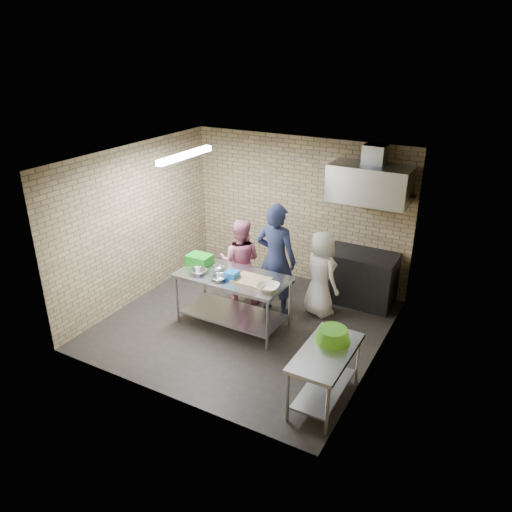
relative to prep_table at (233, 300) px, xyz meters
The scene contains 25 objects.
floor 0.47m from the prep_table, 24.01° to the left, with size 4.20×4.20×0.00m, color black.
ceiling 2.27m from the prep_table, 24.01° to the left, with size 4.20×4.20×0.00m, color black.
back_wall 2.27m from the prep_table, 85.40° to the left, with size 4.20×0.06×2.70m, color tan.
front_wall 2.14m from the prep_table, 85.05° to the right, with size 4.20×0.06×2.70m, color tan.
left_wall 2.14m from the prep_table, behind, with size 0.06×4.00×2.70m, color tan.
right_wall 2.45m from the prep_table, ahead, with size 0.06×4.00×2.70m, color tan.
prep_table is the anchor object (origin of this frame).
side_counter 2.22m from the prep_table, 27.54° to the right, with size 0.60×1.20×0.75m, color silver.
stove 2.30m from the prep_table, 48.66° to the left, with size 1.20×0.70×0.90m, color black.
range_hood 2.87m from the prep_table, 49.47° to the left, with size 1.30×0.60×0.60m, color silver.
hood_duct 3.24m from the prep_table, 51.75° to the left, with size 0.35×0.30×0.30m, color #A5A8AD.
wall_shelf 3.06m from the prep_table, 47.23° to the left, with size 0.80×0.20×0.04m, color #3F2B19.
fluorescent_fixture 2.36m from the prep_table, behind, with size 0.10×1.25×0.08m, color white.
green_crate 0.87m from the prep_table, behind, with size 0.39×0.29×0.15m, color #1A911B.
blue_tub 0.51m from the prep_table, 63.43° to the right, with size 0.19×0.19×0.13m, color blue.
cutting_board 0.57m from the prep_table, ahead, with size 0.53×0.40×0.03m, color tan.
mixing_bowl_a 0.71m from the prep_table, 158.20° to the right, with size 0.27×0.27×0.07m, color silver.
mixing_bowl_b 0.56m from the prep_table, behind, with size 0.21×0.21×0.06m, color silver.
mixing_bowl_c 0.52m from the prep_table, 114.44° to the right, with size 0.25×0.25×0.06m, color silver.
ceramic_bowl 0.86m from the prep_table, 12.09° to the right, with size 0.33×0.33×0.08m, color beige.
green_basin 2.13m from the prep_table, 21.72° to the right, with size 0.46×0.46×0.17m, color #59C626, non-canonical shape.
bottle_red 2.98m from the prep_table, 51.42° to the left, with size 0.07×0.07×0.18m, color #B22619.
man_navy 0.95m from the prep_table, 59.13° to the left, with size 0.70×0.46×1.91m, color #161937.
woman_pink 0.86m from the prep_table, 111.89° to the left, with size 0.73×0.57×1.50m, color #D16E8E.
woman_white 1.50m from the prep_table, 43.07° to the left, with size 0.71×0.46×1.45m, color white.
Camera 1 is at (3.48, -5.91, 4.24)m, focal length 34.62 mm.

